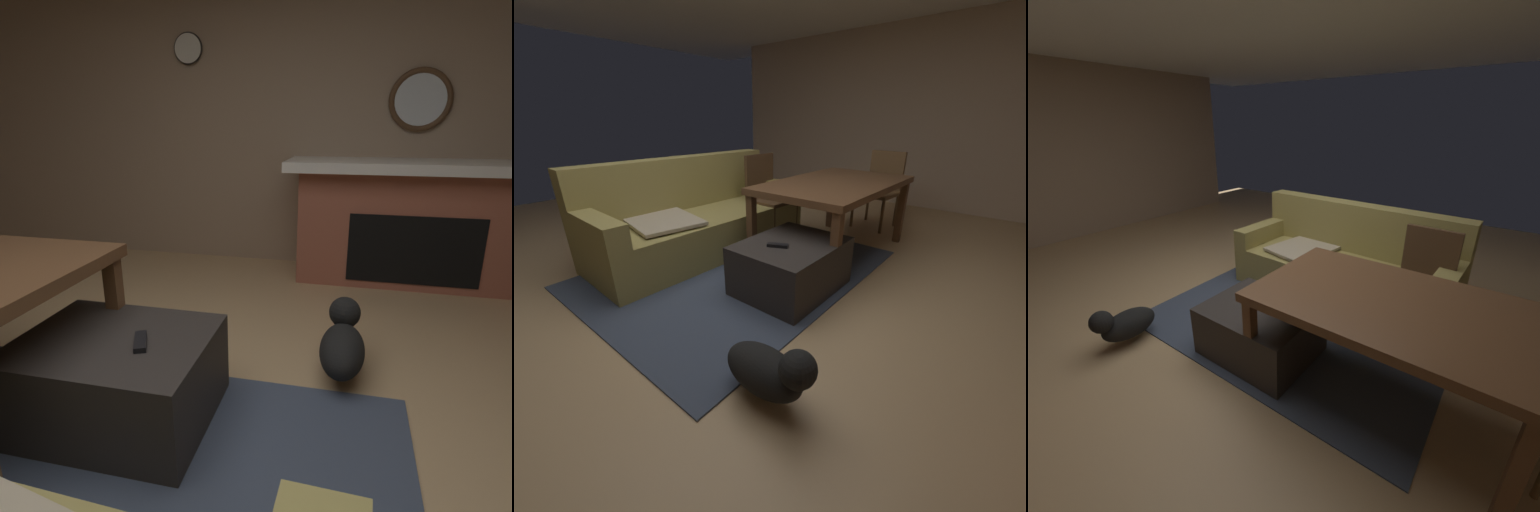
# 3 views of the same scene
# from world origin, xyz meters

# --- Properties ---
(floor) EXTENTS (9.35, 9.35, 0.00)m
(floor) POSITION_xyz_m (0.00, 0.00, 0.00)
(floor) COLOR tan
(wall_back_fireplace_side) EXTENTS (8.19, 0.12, 2.57)m
(wall_back_fireplace_side) POSITION_xyz_m (0.00, -2.94, 1.28)
(wall_back_fireplace_side) COLOR #9E846B
(wall_back_fireplace_side) RESTS_ON ground
(fireplace) EXTENTS (2.11, 0.76, 1.03)m
(fireplace) POSITION_xyz_m (-1.10, -2.57, 0.52)
(fireplace) COLOR #9E5642
(fireplace) RESTS_ON ground
(round_wall_mirror) EXTENTS (0.52, 0.05, 0.52)m
(round_wall_mirror) POSITION_xyz_m (-1.10, -2.85, 1.51)
(round_wall_mirror) COLOR #4C331E
(ottoman_coffee_table) EXTENTS (0.84, 0.67, 0.41)m
(ottoman_coffee_table) POSITION_xyz_m (0.39, -0.36, 0.21)
(ottoman_coffee_table) COLOR #2D2826
(ottoman_coffee_table) RESTS_ON ground
(tv_remote) EXTENTS (0.11, 0.17, 0.02)m
(tv_remote) POSITION_xyz_m (0.25, -0.34, 0.43)
(tv_remote) COLOR black
(tv_remote) RESTS_ON ottoman_coffee_table
(small_dog) EXTENTS (0.24, 0.52, 0.34)m
(small_dog) POSITION_xyz_m (-0.60, -0.95, 0.19)
(small_dog) COLOR black
(small_dog) RESTS_ON ground
(wall_clock) EXTENTS (0.28, 0.03, 0.28)m
(wall_clock) POSITION_xyz_m (0.95, -2.85, 1.97)
(wall_clock) COLOR silver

